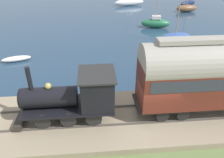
{
  "coord_description": "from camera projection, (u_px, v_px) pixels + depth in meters",
  "views": [
    {
      "loc": [
        -10.02,
        3.28,
        8.81
      ],
      "look_at": [
        3.33,
        2.09,
        1.34
      ],
      "focal_mm": 35.0,
      "sensor_mm": 36.0,
      "label": 1
    }
  ],
  "objects": [
    {
      "name": "harbor_water",
      "position": [
        106.0,
        0.0,
        51.11
      ],
      "size": [
        80.0,
        80.0,
        0.01
      ],
      "color": "navy",
      "rests_on": "ground"
    },
    {
      "name": "sailboat_white",
      "position": [
        129.0,
        2.0,
        45.22
      ],
      "size": [
        2.67,
        6.51,
        8.75
      ],
      "rotation": [
        0.0,
        0.0,
        0.21
      ],
      "color": "white",
      "rests_on": "harbor_water"
    },
    {
      "name": "steam_locomotive",
      "position": [
        77.0,
        94.0,
        12.33
      ],
      "size": [
        2.35,
        5.69,
        3.37
      ],
      "color": "black",
      "rests_on": "rail_embankment"
    },
    {
      "name": "passenger_coach",
      "position": [
        221.0,
        73.0,
        12.48
      ],
      "size": [
        2.39,
        9.71,
        4.67
      ],
      "color": "black",
      "rests_on": "rail_embankment"
    },
    {
      "name": "sailboat_green",
      "position": [
        156.0,
        23.0,
        30.94
      ],
      "size": [
        1.96,
        4.23,
        7.2
      ],
      "rotation": [
        0.0,
        0.0,
        -0.16
      ],
      "color": "#236B42",
      "rests_on": "harbor_water"
    },
    {
      "name": "rail_embankment",
      "position": [
        149.0,
        116.0,
        13.57
      ],
      "size": [
        5.5,
        56.0,
        0.48
      ],
      "color": "gray",
      "rests_on": "ground"
    },
    {
      "name": "sailboat_brown",
      "position": [
        187.0,
        8.0,
        40.1
      ],
      "size": [
        1.85,
        4.1,
        5.36
      ],
      "rotation": [
        0.0,
        0.0,
        0.09
      ],
      "color": "brown",
      "rests_on": "harbor_water"
    },
    {
      "name": "ground_plane",
      "position": [
        151.0,
        123.0,
        13.26
      ],
      "size": [
        200.0,
        200.0,
        0.0
      ],
      "primitive_type": "plane",
      "color": "#607542"
    },
    {
      "name": "rowboat_mid_harbor",
      "position": [
        16.0,
        59.0,
        21.04
      ],
      "size": [
        1.41,
        2.8,
        0.52
      ],
      "rotation": [
        0.0,
        0.0,
        0.26
      ],
      "color": "silver",
      "rests_on": "harbor_water"
    },
    {
      "name": "sailboat_navy",
      "position": [
        188.0,
        3.0,
        44.95
      ],
      "size": [
        3.04,
        4.31,
        6.71
      ],
      "rotation": [
        0.0,
        0.0,
        0.51
      ],
      "color": "#192347",
      "rests_on": "harbor_water"
    },
    {
      "name": "sailboat_blue",
      "position": [
        175.0,
        38.0,
        25.44
      ],
      "size": [
        2.57,
        4.37,
        5.75
      ],
      "rotation": [
        0.0,
        0.0,
        0.24
      ],
      "color": "#335199",
      "rests_on": "harbor_water"
    }
  ]
}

